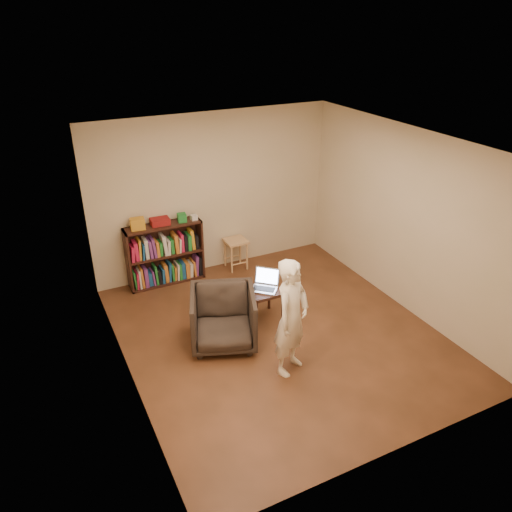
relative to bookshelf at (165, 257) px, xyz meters
name	(u,v)px	position (x,y,z in m)	size (l,w,h in m)	color
floor	(279,334)	(0.92, -2.09, -0.44)	(4.50, 4.50, 0.00)	#3F2514
ceiling	(284,145)	(0.92, -2.09, 2.16)	(4.50, 4.50, 0.00)	white
wall_back	(213,194)	(0.92, 0.16, 0.86)	(4.00, 4.00, 0.00)	beige
wall_left	(120,284)	(-1.08, -2.09, 0.86)	(4.50, 4.50, 0.00)	beige
wall_right	(406,221)	(2.92, -2.09, 0.86)	(4.50, 4.50, 0.00)	beige
bookshelf	(165,257)	(0.00, 0.00, 0.00)	(1.20, 0.30, 1.00)	black
box_yellow	(138,224)	(-0.38, -0.02, 0.65)	(0.21, 0.15, 0.17)	orange
red_cloth	(160,221)	(-0.02, 0.02, 0.61)	(0.28, 0.21, 0.09)	maroon
box_green	(182,218)	(0.31, -0.03, 0.63)	(0.13, 0.13, 0.13)	#20792E
box_white	(194,217)	(0.50, -0.04, 0.60)	(0.10, 0.10, 0.08)	beige
stool	(236,245)	(1.20, -0.06, -0.02)	(0.36, 0.36, 0.52)	tan
armchair	(223,318)	(0.18, -1.93, -0.06)	(0.82, 0.84, 0.77)	#2A231C
side_table	(263,294)	(0.90, -1.65, -0.04)	(0.47, 0.47, 0.49)	black
laptop	(265,284)	(0.95, -1.63, 0.10)	(0.48, 0.48, 0.25)	#ABACB0
person	(292,317)	(0.70, -2.77, 0.31)	(0.54, 0.36, 1.49)	beige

